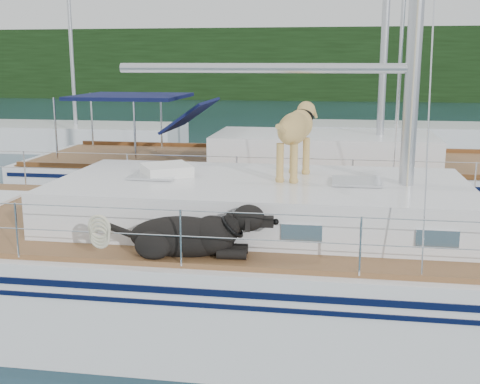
# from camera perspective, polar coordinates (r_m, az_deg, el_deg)

# --- Properties ---
(ground) EXTENTS (120.00, 120.00, 0.00)m
(ground) POSITION_cam_1_polar(r_m,az_deg,el_deg) (8.34, -3.68, -10.98)
(ground) COLOR black
(ground) RESTS_ON ground
(tree_line) EXTENTS (90.00, 3.00, 6.00)m
(tree_line) POSITION_cam_1_polar(r_m,az_deg,el_deg) (52.49, 7.36, 11.91)
(tree_line) COLOR black
(tree_line) RESTS_ON ground
(shore_bank) EXTENTS (92.00, 1.00, 1.20)m
(shore_bank) POSITION_cam_1_polar(r_m,az_deg,el_deg) (53.76, 7.33, 9.36)
(shore_bank) COLOR #595147
(shore_bank) RESTS_ON ground
(main_sailboat) EXTENTS (12.00, 3.80, 14.01)m
(main_sailboat) POSITION_cam_1_polar(r_m,az_deg,el_deg) (8.07, -3.07, -6.60)
(main_sailboat) COLOR white
(main_sailboat) RESTS_ON ground
(neighbor_sailboat) EXTENTS (11.00, 3.50, 13.30)m
(neighbor_sailboat) POSITION_cam_1_polar(r_m,az_deg,el_deg) (13.65, 3.27, 1.03)
(neighbor_sailboat) COLOR white
(neighbor_sailboat) RESTS_ON ground
(bg_boat_west) EXTENTS (8.00, 3.00, 11.65)m
(bg_boat_west) POSITION_cam_1_polar(r_m,az_deg,el_deg) (23.74, -15.24, 5.00)
(bg_boat_west) COLOR white
(bg_boat_west) RESTS_ON ground
(bg_boat_center) EXTENTS (7.20, 3.00, 11.65)m
(bg_boat_center) POSITION_cam_1_polar(r_m,az_deg,el_deg) (23.75, 14.57, 5.05)
(bg_boat_center) COLOR white
(bg_boat_center) RESTS_ON ground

